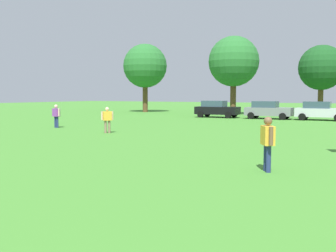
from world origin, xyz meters
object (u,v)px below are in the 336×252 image
(parked_car_gray_1, at_px, (268,110))
(tree_left, at_px, (234,62))
(bystander_near_trees, at_px, (107,118))
(tree_center_left, at_px, (321,68))
(parked_car_black_0, at_px, (217,109))
(tree_far_left, at_px, (145,66))
(bystander_midfield, at_px, (56,114))
(parked_car_silver_2, at_px, (320,111))
(adult_bystander, at_px, (268,139))

(parked_car_gray_1, bearing_deg, tree_left, 132.21)
(bystander_near_trees, relative_size, tree_center_left, 0.20)
(parked_car_black_0, xyz_separation_m, tree_center_left, (8.69, 9.46, 4.39))
(bystander_near_trees, height_order, parked_car_gray_1, parked_car_gray_1)
(tree_far_left, bearing_deg, bystander_midfield, -73.34)
(bystander_midfield, relative_size, parked_car_gray_1, 0.37)
(parked_car_black_0, height_order, parked_car_silver_2, same)
(bystander_near_trees, distance_m, tree_left, 24.51)
(tree_far_left, bearing_deg, parked_car_silver_2, -16.35)
(bystander_near_trees, xyz_separation_m, tree_center_left, (8.85, 27.35, 4.32))
(parked_car_silver_2, bearing_deg, parked_car_gray_1, -177.97)
(parked_car_black_0, bearing_deg, tree_center_left, 47.42)
(bystander_near_trees, bearing_deg, parked_car_black_0, 40.87)
(parked_car_silver_2, xyz_separation_m, tree_center_left, (-1.03, 9.22, 4.39))
(parked_car_black_0, distance_m, tree_left, 7.99)
(bystander_midfield, bearing_deg, parked_car_silver_2, -120.53)
(bystander_midfield, distance_m, tree_far_left, 24.86)
(bystander_near_trees, xyz_separation_m, parked_car_black_0, (0.15, 17.89, -0.07))
(parked_car_black_0, xyz_separation_m, tree_far_left, (-12.54, 6.78, 5.12))
(parked_car_gray_1, distance_m, tree_left, 9.61)
(adult_bystander, distance_m, parked_car_silver_2, 25.28)
(parked_car_gray_1, xyz_separation_m, parked_car_silver_2, (4.60, 0.16, 0.00))
(parked_car_silver_2, height_order, tree_left, tree_left)
(parked_car_black_0, distance_m, tree_center_left, 13.58)
(adult_bystander, bearing_deg, parked_car_silver_2, 153.50)
(tree_left, relative_size, tree_center_left, 1.15)
(parked_car_black_0, height_order, tree_far_left, tree_far_left)
(parked_car_silver_2, relative_size, tree_center_left, 0.55)
(adult_bystander, height_order, parked_car_silver_2, parked_car_silver_2)
(tree_left, bearing_deg, parked_car_gray_1, -47.79)
(bystander_near_trees, relative_size, tree_left, 0.17)
(bystander_near_trees, xyz_separation_m, bystander_midfield, (-5.40, 1.34, 0.03))
(tree_far_left, bearing_deg, bystander_near_trees, -63.34)
(bystander_near_trees, relative_size, tree_far_left, 0.18)
(parked_car_gray_1, bearing_deg, parked_car_black_0, -179.09)
(bystander_near_trees, bearing_deg, bystander_midfield, 117.44)
(bystander_near_trees, relative_size, parked_car_black_0, 0.36)
(bystander_near_trees, bearing_deg, adult_bystander, -80.82)
(adult_bystander, height_order, parked_car_gray_1, parked_car_gray_1)
(parked_car_silver_2, relative_size, tree_far_left, 0.49)
(tree_left, height_order, tree_center_left, tree_left)
(tree_center_left, bearing_deg, adult_bystander, -85.95)
(parked_car_black_0, bearing_deg, parked_car_silver_2, 1.44)
(parked_car_black_0, relative_size, tree_center_left, 0.55)
(parked_car_gray_1, bearing_deg, tree_far_left, 159.25)
(tree_far_left, bearing_deg, tree_left, -3.24)
(adult_bystander, bearing_deg, tree_far_left, -173.00)
(tree_far_left, distance_m, tree_left, 12.24)
(parked_car_silver_2, bearing_deg, bystander_near_trees, -118.59)
(adult_bystander, relative_size, parked_car_gray_1, 0.39)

